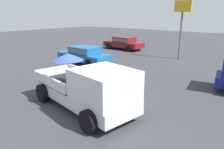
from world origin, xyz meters
The scene contains 5 objects.
ground_plane centered at (0.00, 0.00, 0.00)m, with size 80.00×80.00×0.00m, color #38383D.
pickup_truck_main centered at (0.45, -0.09, 0.97)m, with size 5.29×2.93×2.25m.
parked_sedan_near centered at (-5.85, 5.76, 0.74)m, with size 4.33×2.03×1.33m.
parked_sedan_far centered at (-7.48, 13.16, 0.74)m, with size 4.35×2.08×1.33m.
motel_sign centered at (-0.83, 12.02, 3.39)m, with size 1.40×0.16×4.79m.
Camera 1 is at (6.18, -5.75, 3.83)m, focal length 34.71 mm.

